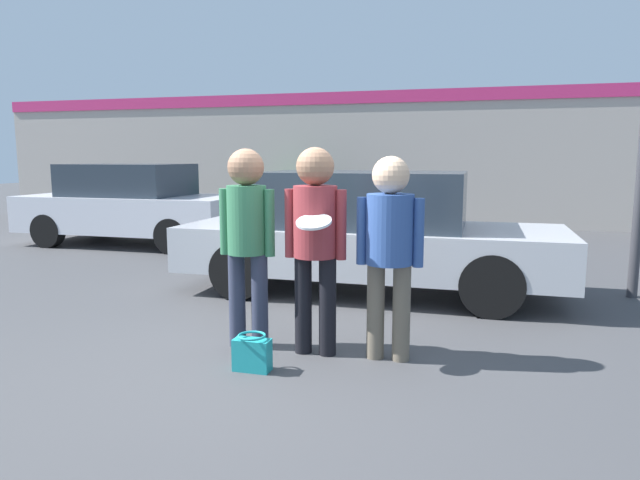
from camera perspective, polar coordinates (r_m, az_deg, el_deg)
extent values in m
plane|color=#3F3F42|center=(5.09, -4.17, -11.35)|extent=(56.00, 56.00, 0.00)
cube|color=#B2A89E|center=(14.53, 9.36, 8.04)|extent=(24.00, 0.18, 3.34)
cube|color=#CC2D6B|center=(14.49, 9.46, 14.05)|extent=(24.00, 0.04, 0.30)
cylinder|color=#2D3347|center=(5.25, -8.29, -5.92)|extent=(0.15, 0.15, 0.86)
cylinder|color=#2D3347|center=(5.17, -6.05, -6.12)|extent=(0.15, 0.15, 0.86)
cylinder|color=#33724C|center=(5.08, -7.33, 2.01)|extent=(0.35, 0.35, 0.61)
cylinder|color=#33724C|center=(5.17, -9.51, 1.83)|extent=(0.09, 0.09, 0.59)
cylinder|color=#33724C|center=(5.00, -5.07, 1.70)|extent=(0.09, 0.09, 0.59)
sphere|color=#8C664C|center=(5.05, -7.43, 7.25)|extent=(0.32, 0.32, 0.32)
cylinder|color=black|center=(5.02, -1.68, -6.48)|extent=(0.15, 0.15, 0.86)
cylinder|color=black|center=(4.96, 0.76, -6.66)|extent=(0.15, 0.15, 0.86)
cylinder|color=maroon|center=(4.85, -0.48, 1.85)|extent=(0.37, 0.37, 0.61)
cylinder|color=maroon|center=(4.92, -3.02, 1.69)|extent=(0.09, 0.09, 0.59)
cylinder|color=maroon|center=(4.80, 2.13, 1.52)|extent=(0.09, 0.09, 0.59)
sphere|color=#8C664C|center=(4.82, -0.49, 7.37)|extent=(0.32, 0.32, 0.32)
cylinder|color=white|center=(4.57, -0.62, 1.83)|extent=(0.29, 0.28, 0.11)
cylinder|color=#665B4C|center=(4.91, 5.58, -7.07)|extent=(0.15, 0.15, 0.83)
cylinder|color=#665B4C|center=(4.88, 8.14, -7.22)|extent=(0.15, 0.15, 0.83)
cylinder|color=#2D4C8C|center=(4.75, 7.00, 1.07)|extent=(0.39, 0.39, 0.58)
cylinder|color=#2D4C8C|center=(4.80, 4.21, 0.92)|extent=(0.09, 0.09, 0.57)
cylinder|color=#2D4C8C|center=(4.73, 9.83, 0.71)|extent=(0.09, 0.09, 0.57)
sphere|color=#DBB28E|center=(4.72, 7.10, 6.46)|extent=(0.31, 0.31, 0.31)
cube|color=#B7BABF|center=(7.23, 5.09, -0.77)|extent=(4.74, 1.77, 0.56)
cube|color=#28333D|center=(7.18, 4.41, 4.12)|extent=(2.46, 1.52, 0.68)
cylinder|color=black|center=(7.93, 16.64, -1.95)|extent=(0.69, 0.22, 0.69)
cylinder|color=black|center=(6.39, 16.80, -4.39)|extent=(0.69, 0.22, 0.69)
cylinder|color=black|center=(8.40, -3.80, -1.05)|extent=(0.69, 0.22, 0.69)
cylinder|color=black|center=(6.97, -8.14, -3.07)|extent=(0.69, 0.22, 0.69)
cube|color=silver|center=(11.81, -18.16, 2.58)|extent=(4.28, 1.85, 0.69)
cube|color=#28333D|center=(11.81, -18.65, 5.73)|extent=(2.22, 1.59, 0.61)
cylinder|color=black|center=(11.89, -10.55, 1.45)|extent=(0.64, 0.22, 0.64)
cylinder|color=black|center=(10.44, -14.56, 0.39)|extent=(0.64, 0.22, 0.64)
cylinder|color=black|center=(13.27, -20.87, 1.75)|extent=(0.64, 0.22, 0.64)
cylinder|color=black|center=(12.00, -25.57, 0.84)|extent=(0.64, 0.22, 0.64)
sphere|color=#285B2D|center=(14.30, -2.35, 4.20)|extent=(1.37, 1.37, 1.37)
cube|color=teal|center=(4.71, -6.80, -11.35)|extent=(0.30, 0.14, 0.26)
torus|color=teal|center=(4.66, -6.84, -9.48)|extent=(0.23, 0.23, 0.02)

